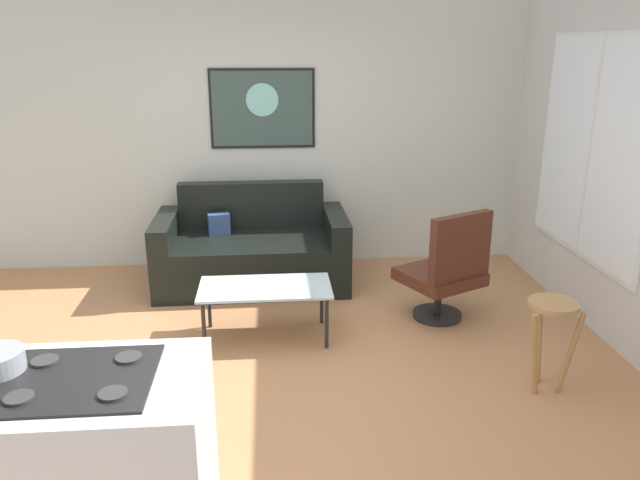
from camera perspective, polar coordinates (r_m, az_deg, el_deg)
ground at (r=4.30m, az=-5.10°, el=-13.04°), size 6.40×6.40×0.04m
back_wall at (r=6.17m, az=-5.44°, el=10.43°), size 6.40×0.05×2.80m
couch at (r=5.82m, az=-6.31°, el=-1.13°), size 1.77×0.94×0.90m
coffee_table at (r=4.70m, az=-5.12°, el=-4.72°), size 1.00×0.52×0.42m
armchair at (r=5.04m, az=11.70°, el=-2.75°), size 0.76×0.75×0.94m
bar_stool at (r=4.22m, az=20.68°, el=-7.14°), size 0.36×0.36×0.62m
kitchen_counter at (r=2.99m, az=-25.93°, el=-19.37°), size 1.54×0.68×0.93m
wall_painting at (r=6.11m, az=-5.37°, el=12.06°), size 1.02×0.03×0.76m
window at (r=5.30m, az=23.90°, el=7.74°), size 0.03×1.68×1.76m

